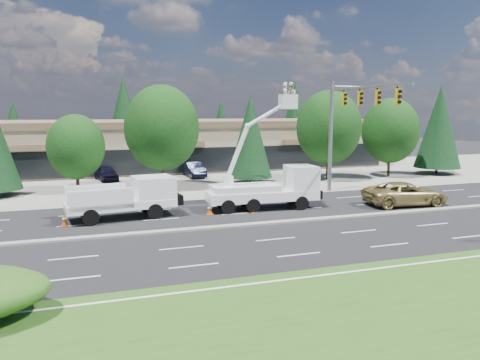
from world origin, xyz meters
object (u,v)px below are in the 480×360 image
object	(u,v)px
signal_mast	(345,118)
minivan	(405,194)
utility_pickup	(129,202)
bucket_truck	(271,182)

from	to	relation	value
signal_mast	minivan	world-z (taller)	signal_mast
signal_mast	utility_pickup	distance (m)	17.82
signal_mast	utility_pickup	bearing A→B (deg)	-170.63
bucket_truck	minivan	distance (m)	9.73
utility_pickup	bucket_truck	bearing A→B (deg)	-7.56
signal_mast	bucket_truck	world-z (taller)	signal_mast
signal_mast	minivan	xyz separation A→B (m)	(2.15, -4.88, -5.23)
utility_pickup	bucket_truck	distance (m)	9.57
utility_pickup	minivan	bearing A→B (deg)	-13.26
utility_pickup	signal_mast	bearing A→B (deg)	2.40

